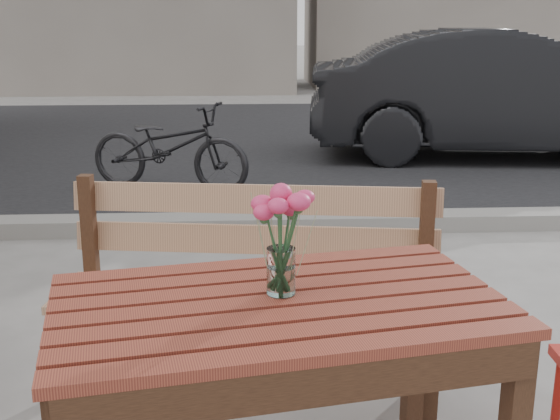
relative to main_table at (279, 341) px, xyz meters
name	(u,v)px	position (x,y,z in m)	size (l,w,h in m)	color
street	(257,169)	(0.05, 5.23, -0.61)	(30.00, 8.12, 0.12)	black
main_table	(279,341)	(0.00, 0.00, 0.00)	(1.36, 0.95, 0.77)	maroon
main_bench	(252,267)	(-0.06, 0.82, -0.08)	(1.55, 0.65, 0.94)	#9E6F51
main_vase	(281,226)	(0.01, 0.04, 0.33)	(0.17, 0.17, 0.32)	white
parked_car	(503,94)	(2.84, 5.93, 0.07)	(1.50, 4.31, 1.42)	black
bicycle	(169,147)	(-0.75, 4.50, -0.24)	(0.53, 1.53, 0.80)	black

